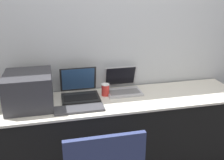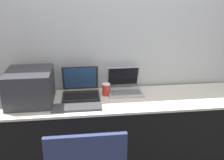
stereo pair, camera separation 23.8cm
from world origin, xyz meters
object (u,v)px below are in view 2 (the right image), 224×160
object	(u,v)px
printer	(30,86)
laptop_left	(81,89)
external_keyboard	(77,107)
laptop_right	(125,87)
coffee_cup	(106,89)

from	to	relation	value
printer	laptop_left	bearing A→B (deg)	14.19
laptop_left	external_keyboard	size ratio (longest dim) A/B	0.82
printer	external_keyboard	world-z (taller)	printer
laptop_right	coffee_cup	size ratio (longest dim) A/B	2.88
external_keyboard	coffee_cup	distance (m)	0.38
laptop_left	laptop_right	distance (m)	0.43
laptop_right	external_keyboard	distance (m)	0.57
printer	laptop_right	xyz separation A→B (m)	(0.87, 0.15, -0.11)
external_keyboard	laptop_left	bearing A→B (deg)	82.49
coffee_cup	laptop_right	bearing A→B (deg)	18.82
laptop_left	laptop_right	world-z (taller)	laptop_left
printer	external_keyboard	size ratio (longest dim) A/B	0.97
printer	coffee_cup	xyz separation A→B (m)	(0.68, 0.08, -0.10)
external_keyboard	coffee_cup	world-z (taller)	coffee_cup
external_keyboard	laptop_right	bearing A→B (deg)	34.33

